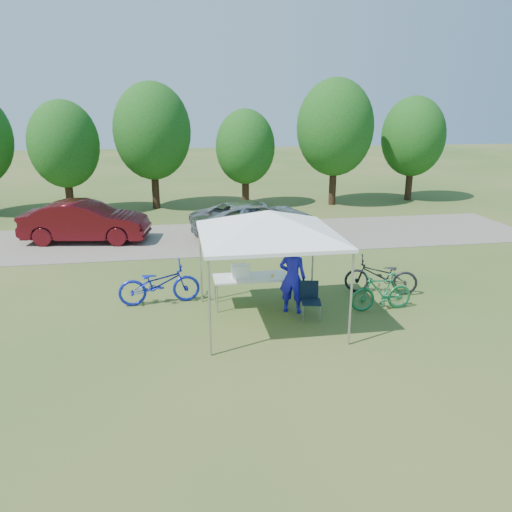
% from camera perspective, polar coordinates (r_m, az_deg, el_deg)
% --- Properties ---
extents(ground, '(100.00, 100.00, 0.00)m').
position_cam_1_polar(ground, '(12.17, 1.38, -7.43)').
color(ground, '#2D5119').
rests_on(ground, ground).
extents(gravel_strip, '(24.00, 5.00, 0.02)m').
position_cam_1_polar(gravel_strip, '(19.65, -2.97, 2.17)').
color(gravel_strip, gray).
rests_on(gravel_strip, ground).
extents(canopy, '(4.53, 4.53, 3.00)m').
position_cam_1_polar(canopy, '(11.33, 1.48, 4.87)').
color(canopy, '#A5A5AA').
rests_on(canopy, ground).
extents(treeline, '(24.89, 4.28, 6.30)m').
position_cam_1_polar(treeline, '(25.03, -5.41, 13.50)').
color(treeline, '#382314').
rests_on(treeline, ground).
extents(folding_table, '(1.91, 0.80, 0.79)m').
position_cam_1_polar(folding_table, '(12.81, -0.58, -2.56)').
color(folding_table, white).
rests_on(folding_table, ground).
extents(folding_chair, '(0.53, 0.55, 0.89)m').
position_cam_1_polar(folding_chair, '(12.29, 6.20, -4.61)').
color(folding_chair, black).
rests_on(folding_chair, ground).
extents(cooler, '(0.45, 0.31, 0.33)m').
position_cam_1_polar(cooler, '(12.70, -1.81, -1.74)').
color(cooler, white).
rests_on(cooler, folding_table).
extents(ice_cream_cup, '(0.07, 0.07, 0.05)m').
position_cam_1_polar(ice_cream_cup, '(12.83, 1.84, -2.20)').
color(ice_cream_cup, yellow).
rests_on(ice_cream_cup, folding_table).
extents(cyclist, '(0.79, 0.67, 1.83)m').
position_cam_1_polar(cyclist, '(12.38, 4.19, -2.47)').
color(cyclist, '#1A17BB').
rests_on(cyclist, ground).
extents(bike_blue, '(2.16, 0.92, 1.10)m').
position_cam_1_polar(bike_blue, '(13.24, -11.00, -3.10)').
color(bike_blue, '#1321AD').
rests_on(bike_blue, ground).
extents(bike_green, '(1.63, 0.51, 0.97)m').
position_cam_1_polar(bike_green, '(13.00, 14.15, -4.00)').
color(bike_green, '#186E3F').
rests_on(bike_green, ground).
extents(bike_dark, '(2.08, 1.26, 1.03)m').
position_cam_1_polar(bike_dark, '(14.10, 14.10, -2.20)').
color(bike_dark, black).
rests_on(bike_dark, ground).
extents(minivan, '(5.49, 3.31, 1.43)m').
position_cam_1_polar(minivan, '(19.39, 0.16, 4.19)').
color(minivan, '#B9B9B4').
rests_on(minivan, gravel_strip).
extents(sedan, '(4.83, 2.28, 1.53)m').
position_cam_1_polar(sedan, '(19.89, -18.88, 3.76)').
color(sedan, '#4B0C11').
rests_on(sedan, gravel_strip).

